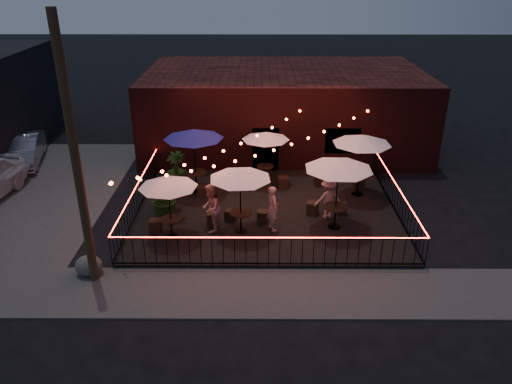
% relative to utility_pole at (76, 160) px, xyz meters
% --- Properties ---
extents(ground, '(110.00, 110.00, 0.00)m').
position_rel_utility_pole_xyz_m(ground, '(5.40, 2.60, -4.00)').
color(ground, black).
rests_on(ground, ground).
extents(patio, '(10.00, 8.00, 0.15)m').
position_rel_utility_pole_xyz_m(patio, '(5.40, 4.60, -3.92)').
color(patio, black).
rests_on(patio, ground).
extents(sidewalk, '(18.00, 2.50, 0.05)m').
position_rel_utility_pole_xyz_m(sidewalk, '(5.40, -0.65, -3.98)').
color(sidewalk, '#3C3A37').
rests_on(sidewalk, ground).
extents(brick_building, '(14.00, 8.00, 4.00)m').
position_rel_utility_pole_xyz_m(brick_building, '(6.40, 12.59, -2.00)').
color(brick_building, black).
rests_on(brick_building, ground).
extents(utility_pole, '(0.26, 0.26, 8.00)m').
position_rel_utility_pole_xyz_m(utility_pole, '(0.00, 0.00, 0.00)').
color(utility_pole, '#352415').
rests_on(utility_pole, ground).
extents(fence_front, '(10.00, 0.04, 1.04)m').
position_rel_utility_pole_xyz_m(fence_front, '(5.40, 0.60, -3.34)').
color(fence_front, black).
rests_on(fence_front, patio).
extents(fence_left, '(0.04, 8.00, 1.04)m').
position_rel_utility_pole_xyz_m(fence_left, '(0.40, 4.60, -3.34)').
color(fence_left, black).
rests_on(fence_left, patio).
extents(fence_right, '(0.04, 8.00, 1.04)m').
position_rel_utility_pole_xyz_m(fence_right, '(10.40, 4.60, -3.34)').
color(fence_right, black).
rests_on(fence_right, patio).
extents(festoon_lights, '(10.02, 8.72, 1.32)m').
position_rel_utility_pole_xyz_m(festoon_lights, '(4.39, 4.30, -1.48)').
color(festoon_lights, '#E93E1D').
rests_on(festoon_lights, ground).
extents(cafe_table_0, '(2.43, 2.43, 2.24)m').
position_rel_utility_pole_xyz_m(cafe_table_0, '(2.02, 2.46, -1.80)').
color(cafe_table_0, black).
rests_on(cafe_table_0, patio).
extents(cafe_table_1, '(2.80, 2.80, 2.71)m').
position_rel_utility_pole_xyz_m(cafe_table_1, '(2.44, 6.37, -1.37)').
color(cafe_table_1, black).
rests_on(cafe_table_1, patio).
extents(cafe_table_2, '(2.75, 2.75, 2.41)m').
position_rel_utility_pole_xyz_m(cafe_table_2, '(4.45, 2.86, -1.65)').
color(cafe_table_2, black).
rests_on(cafe_table_2, patio).
extents(cafe_table_3, '(2.19, 2.19, 2.26)m').
position_rel_utility_pole_xyz_m(cafe_table_3, '(5.38, 7.40, -1.78)').
color(cafe_table_3, black).
rests_on(cafe_table_3, patio).
extents(cafe_table_4, '(3.21, 3.21, 2.68)m').
position_rel_utility_pole_xyz_m(cafe_table_4, '(7.86, 3.18, -1.41)').
color(cafe_table_4, black).
rests_on(cafe_table_4, patio).
extents(cafe_table_5, '(3.03, 3.03, 2.61)m').
position_rel_utility_pole_xyz_m(cafe_table_5, '(9.20, 5.99, -1.46)').
color(cafe_table_5, black).
rests_on(cafe_table_5, patio).
extents(bistro_chair_0, '(0.41, 0.41, 0.47)m').
position_rel_utility_pole_xyz_m(bistro_chair_0, '(1.39, 2.78, -3.61)').
color(bistro_chair_0, black).
rests_on(bistro_chair_0, patio).
extents(bistro_chair_1, '(0.46, 0.46, 0.49)m').
position_rel_utility_pole_xyz_m(bistro_chair_1, '(3.38, 3.33, -3.61)').
color(bistro_chair_1, black).
rests_on(bistro_chair_1, patio).
extents(bistro_chair_2, '(0.53, 0.53, 0.51)m').
position_rel_utility_pole_xyz_m(bistro_chair_2, '(1.38, 6.54, -3.59)').
color(bistro_chair_2, black).
rests_on(bistro_chair_2, patio).
extents(bistro_chair_3, '(0.43, 0.43, 0.44)m').
position_rel_utility_pole_xyz_m(bistro_chair_3, '(2.71, 5.82, -3.63)').
color(bistro_chair_3, black).
rests_on(bistro_chair_3, patio).
extents(bistro_chair_4, '(0.46, 0.46, 0.42)m').
position_rel_utility_pole_xyz_m(bistro_chair_4, '(4.03, 3.67, -3.64)').
color(bistro_chair_4, black).
rests_on(bistro_chair_4, patio).
extents(bistro_chair_5, '(0.47, 0.47, 0.44)m').
position_rel_utility_pole_xyz_m(bistro_chair_5, '(5.25, 3.57, -3.63)').
color(bistro_chair_5, black).
rests_on(bistro_chair_5, patio).
extents(bistro_chair_6, '(0.51, 0.51, 0.51)m').
position_rel_utility_pole_xyz_m(bistro_chair_6, '(5.35, 6.80, -3.59)').
color(bistro_chair_6, black).
rests_on(bistro_chair_6, patio).
extents(bistro_chair_7, '(0.47, 0.47, 0.49)m').
position_rel_utility_pole_xyz_m(bistro_chair_7, '(6.12, 6.67, -3.60)').
color(bistro_chair_7, black).
rests_on(bistro_chair_7, patio).
extents(bistro_chair_8, '(0.51, 0.51, 0.49)m').
position_rel_utility_pole_xyz_m(bistro_chair_8, '(7.16, 4.24, -3.61)').
color(bistro_chair_8, black).
rests_on(bistro_chair_8, patio).
extents(bistro_chair_9, '(0.40, 0.40, 0.43)m').
position_rel_utility_pole_xyz_m(bistro_chair_9, '(8.27, 4.23, -3.63)').
color(bistro_chair_9, black).
rests_on(bistro_chair_9, patio).
extents(bistro_chair_10, '(0.46, 0.46, 0.43)m').
position_rel_utility_pole_xyz_m(bistro_chair_10, '(7.71, 6.94, -3.64)').
color(bistro_chair_10, black).
rests_on(bistro_chair_10, patio).
extents(bistro_chair_11, '(0.46, 0.46, 0.51)m').
position_rel_utility_pole_xyz_m(bistro_chair_11, '(9.37, 6.59, -3.59)').
color(bistro_chair_11, black).
rests_on(bistro_chair_11, patio).
extents(patron_a, '(0.61, 0.72, 1.69)m').
position_rel_utility_pole_xyz_m(patron_a, '(5.58, 3.01, -3.00)').
color(patron_a, tan).
rests_on(patron_a, patio).
extents(patron_b, '(0.78, 0.95, 1.80)m').
position_rel_utility_pole_xyz_m(patron_b, '(3.38, 2.90, -2.95)').
color(patron_b, tan).
rests_on(patron_b, patio).
extents(patron_c, '(1.13, 0.83, 1.57)m').
position_rel_utility_pole_xyz_m(patron_c, '(7.68, 3.95, -3.06)').
color(patron_c, tan).
rests_on(patron_c, patio).
extents(potted_shrub_a, '(1.67, 1.55, 1.51)m').
position_rel_utility_pole_xyz_m(potted_shrub_a, '(1.55, 4.00, -3.10)').
color(potted_shrub_a, '#13370B').
rests_on(potted_shrub_a, patio).
extents(potted_shrub_b, '(0.84, 0.75, 1.27)m').
position_rel_utility_pole_xyz_m(potted_shrub_b, '(1.69, 4.64, -3.22)').
color(potted_shrub_b, '#0A380B').
rests_on(potted_shrub_b, patio).
extents(potted_shrub_c, '(0.93, 0.93, 1.46)m').
position_rel_utility_pole_xyz_m(potted_shrub_c, '(1.53, 7.02, -3.12)').
color(potted_shrub_c, '#193910').
rests_on(potted_shrub_c, patio).
extents(cooler, '(0.71, 0.59, 0.80)m').
position_rel_utility_pole_xyz_m(cooler, '(1.38, 4.64, -3.44)').
color(cooler, '#073EAD').
rests_on(cooler, patio).
extents(boulder, '(0.98, 0.87, 0.68)m').
position_rel_utility_pole_xyz_m(boulder, '(-0.23, 0.27, -3.66)').
color(boulder, '#403F3B').
rests_on(boulder, ground).
extents(car_silver, '(2.40, 4.39, 1.37)m').
position_rel_utility_pole_xyz_m(car_silver, '(-6.33, 9.87, -3.31)').
color(car_silver, '#94949B').
rests_on(car_silver, ground).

